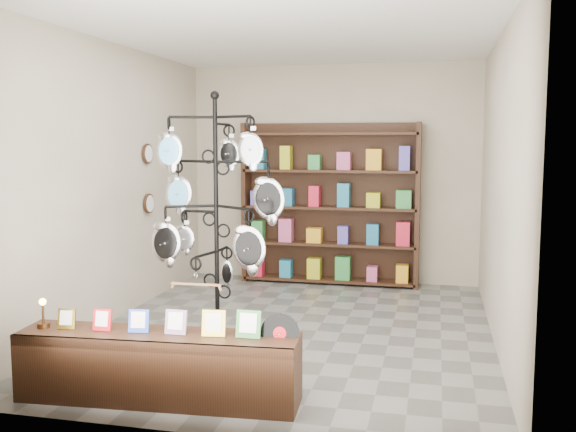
# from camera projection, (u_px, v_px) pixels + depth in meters

# --- Properties ---
(ground) EXTENTS (5.00, 5.00, 0.00)m
(ground) POSITION_uv_depth(u_px,v_px,m) (293.00, 329.00, 6.67)
(ground) COLOR slate
(ground) RESTS_ON ground
(room_envelope) EXTENTS (5.00, 5.00, 5.00)m
(room_envelope) POSITION_uv_depth(u_px,v_px,m) (293.00, 151.00, 6.46)
(room_envelope) COLOR #BFAE9A
(room_envelope) RESTS_ON ground
(display_tree) EXTENTS (1.22, 1.04, 2.38)m
(display_tree) POSITION_uv_depth(u_px,v_px,m) (216.00, 206.00, 5.65)
(display_tree) COLOR black
(display_tree) RESTS_ON ground
(front_shelf) EXTENTS (2.15, 0.58, 0.75)m
(front_shelf) POSITION_uv_depth(u_px,v_px,m) (158.00, 367.00, 4.80)
(front_shelf) COLOR black
(front_shelf) RESTS_ON ground
(back_shelving) EXTENTS (2.42, 0.36, 2.20)m
(back_shelving) POSITION_uv_depth(u_px,v_px,m) (330.00, 209.00, 8.77)
(back_shelving) COLOR black
(back_shelving) RESTS_ON ground
(wall_clocks) EXTENTS (0.03, 0.24, 0.84)m
(wall_clocks) POSITION_uv_depth(u_px,v_px,m) (148.00, 179.00, 7.71)
(wall_clocks) COLOR black
(wall_clocks) RESTS_ON ground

